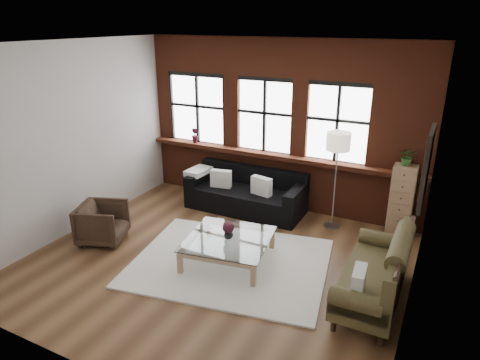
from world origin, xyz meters
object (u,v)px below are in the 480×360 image
at_px(armchair, 102,223).
at_px(coffee_table, 229,250).
at_px(dark_sofa, 246,190).
at_px(vintage_settee, 374,268).
at_px(drawer_chest, 402,200).
at_px(vase, 228,234).
at_px(floor_lamp, 335,177).

height_order(armchair, coffee_table, armchair).
xyz_separation_m(dark_sofa, vintage_settee, (2.74, -1.84, 0.08)).
distance_m(coffee_table, drawer_chest, 3.10).
bearing_deg(coffee_table, dark_sofa, 108.33).
bearing_deg(armchair, vintage_settee, -106.66).
distance_m(dark_sofa, vase, 1.92).
xyz_separation_m(dark_sofa, armchair, (-1.57, -2.19, -0.08)).
xyz_separation_m(dark_sofa, coffee_table, (0.60, -1.82, -0.21)).
xyz_separation_m(dark_sofa, vase, (0.60, -1.82, 0.06)).
relative_size(coffee_table, floor_lamp, 0.65).
bearing_deg(floor_lamp, drawer_chest, 15.74).
distance_m(vase, floor_lamp, 2.21).
distance_m(armchair, coffee_table, 2.21).
xyz_separation_m(coffee_table, floor_lamp, (1.10, 1.86, 0.75)).
relative_size(vintage_settee, armchair, 2.51).
xyz_separation_m(drawer_chest, floor_lamp, (-1.08, -0.31, 0.33)).
distance_m(coffee_table, floor_lamp, 2.29).
xyz_separation_m(vase, drawer_chest, (2.18, 2.17, 0.15)).
bearing_deg(vase, armchair, -170.34).
xyz_separation_m(armchair, floor_lamp, (3.27, 2.23, 0.61)).
bearing_deg(drawer_chest, dark_sofa, -172.93).
height_order(armchair, floor_lamp, floor_lamp).
height_order(vintage_settee, drawer_chest, drawer_chest).
relative_size(dark_sofa, coffee_table, 1.84).
xyz_separation_m(coffee_table, drawer_chest, (2.18, 2.17, 0.42)).
distance_m(dark_sofa, armchair, 2.70).
relative_size(armchair, coffee_table, 0.60).
distance_m(armchair, floor_lamp, 4.01).
xyz_separation_m(vintage_settee, vase, (-2.13, 0.02, -0.02)).
bearing_deg(armchair, coffee_table, -101.68).
height_order(coffee_table, drawer_chest, drawer_chest).
relative_size(armchair, floor_lamp, 0.39).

